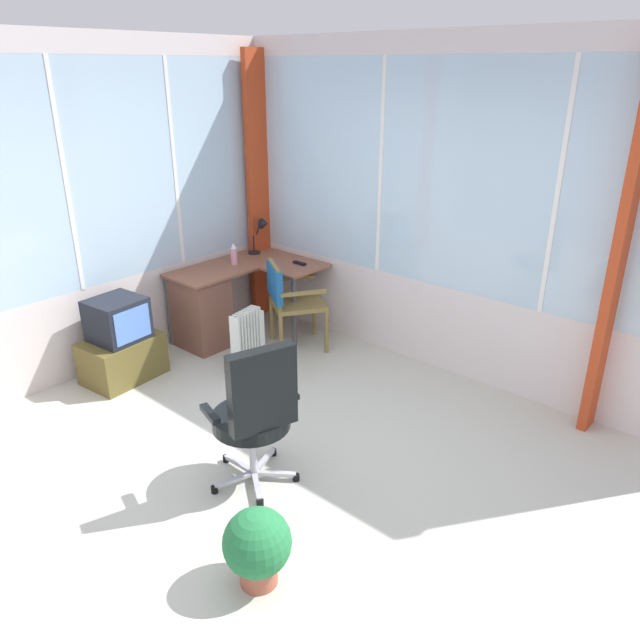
# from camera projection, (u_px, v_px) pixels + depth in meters

# --- Properties ---
(ground) EXTENTS (5.16, 5.68, 0.06)m
(ground) POSITION_uv_depth(u_px,v_px,m) (281.00, 482.00, 4.01)
(ground) COLOR beige
(north_window_panel) EXTENTS (4.16, 0.07, 2.79)m
(north_window_panel) POSITION_uv_depth(u_px,v_px,m) (70.00, 217.00, 4.90)
(north_window_panel) COLOR silver
(north_window_panel) RESTS_ON ground
(east_window_panel) EXTENTS (0.07, 4.68, 2.79)m
(east_window_panel) POSITION_uv_depth(u_px,v_px,m) (459.00, 217.00, 4.91)
(east_window_panel) COLOR silver
(east_window_panel) RESTS_ON ground
(curtain_corner) EXTENTS (0.27, 0.09, 2.69)m
(curtain_corner) POSITION_uv_depth(u_px,v_px,m) (259.00, 190.00, 6.20)
(curtain_corner) COLOR #B93F1E
(curtain_corner) RESTS_ON ground
(curtain_east_far) EXTENTS (0.27, 0.07, 2.69)m
(curtain_east_far) POSITION_uv_depth(u_px,v_px,m) (621.00, 254.00, 4.09)
(curtain_east_far) COLOR #B93F1E
(curtain_east_far) RESTS_ON ground
(desk) EXTENTS (1.31, 1.01, 0.72)m
(desk) POSITION_uv_depth(u_px,v_px,m) (208.00, 305.00, 5.80)
(desk) COLOR brown
(desk) RESTS_ON ground
(desk_lamp) EXTENTS (0.22, 0.19, 0.37)m
(desk_lamp) POSITION_uv_depth(u_px,v_px,m) (262.00, 230.00, 6.20)
(desk_lamp) COLOR black
(desk_lamp) RESTS_ON desk
(tv_remote) EXTENTS (0.05, 0.15, 0.02)m
(tv_remote) POSITION_uv_depth(u_px,v_px,m) (299.00, 263.00, 5.93)
(tv_remote) COLOR black
(tv_remote) RESTS_ON desk
(spray_bottle) EXTENTS (0.06, 0.06, 0.22)m
(spray_bottle) POSITION_uv_depth(u_px,v_px,m) (234.00, 254.00, 5.89)
(spray_bottle) COLOR pink
(spray_bottle) RESTS_ON desk
(wooden_armchair) EXTENTS (0.67, 0.66, 0.85)m
(wooden_armchair) POSITION_uv_depth(u_px,v_px,m) (286.00, 294.00, 5.66)
(wooden_armchair) COLOR olive
(wooden_armchair) RESTS_ON ground
(office_chair) EXTENTS (0.63, 0.59, 1.02)m
(office_chair) POSITION_uv_depth(u_px,v_px,m) (256.00, 410.00, 3.72)
(office_chair) COLOR #B7B7BF
(office_chair) RESTS_ON ground
(tv_on_stand) EXTENTS (0.68, 0.50, 0.74)m
(tv_on_stand) POSITION_uv_depth(u_px,v_px,m) (121.00, 344.00, 5.17)
(tv_on_stand) COLOR brown
(tv_on_stand) RESTS_ON ground
(space_heater) EXTENTS (0.41, 0.23, 0.59)m
(space_heater) POSITION_uv_depth(u_px,v_px,m) (248.00, 342.00, 5.27)
(space_heater) COLOR silver
(space_heater) RESTS_ON ground
(potted_plant) EXTENTS (0.36, 0.36, 0.45)m
(potted_plant) POSITION_uv_depth(u_px,v_px,m) (257.00, 545.00, 3.11)
(potted_plant) COLOR #A4553F
(potted_plant) RESTS_ON ground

